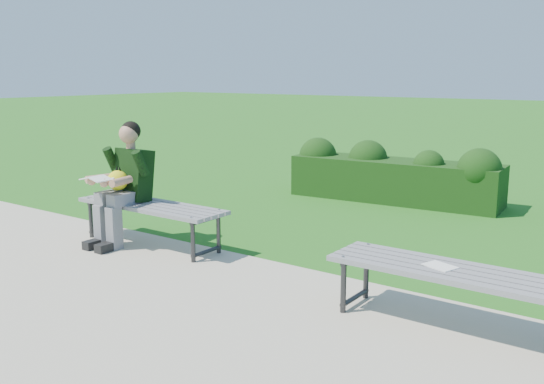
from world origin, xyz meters
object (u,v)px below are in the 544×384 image
at_px(bench_left, 151,209).
at_px(paper_sheet, 440,266).
at_px(bench_right, 453,276).
at_px(hedge, 393,174).
at_px(seated_boy, 124,180).

bearing_deg(bench_left, paper_sheet, -4.51).
distance_m(bench_left, bench_right, 3.38).
relative_size(hedge, bench_right, 1.72).
bearing_deg(seated_boy, bench_left, 17.04).
distance_m(seated_boy, paper_sheet, 3.59).
bearing_deg(bench_right, seated_boy, 177.41).
bearing_deg(paper_sheet, bench_left, 175.49).
xyz_separation_m(bench_left, paper_sheet, (3.27, -0.26, 0.06)).
distance_m(hedge, seated_boy, 4.08).
relative_size(seated_boy, paper_sheet, 5.07).
distance_m(hedge, paper_sheet, 4.56).
xyz_separation_m(seated_boy, paper_sheet, (3.57, -0.17, -0.24)).
relative_size(hedge, seated_boy, 2.36).
xyz_separation_m(bench_right, paper_sheet, (-0.10, 0.00, 0.06)).
bearing_deg(seated_boy, paper_sheet, -2.66).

